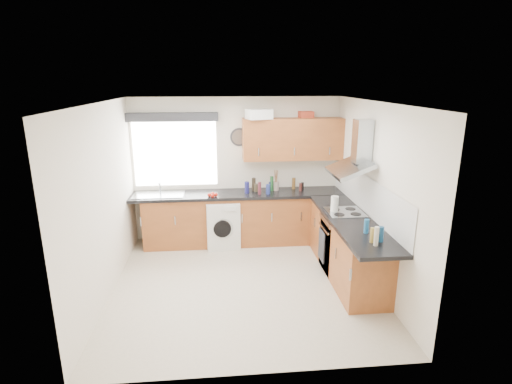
{
  "coord_description": "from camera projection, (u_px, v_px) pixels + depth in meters",
  "views": [
    {
      "loc": [
        -0.31,
        -5.05,
        2.78
      ],
      "look_at": [
        0.25,
        0.85,
        1.1
      ],
      "focal_mm": 28.0,
      "sensor_mm": 36.0,
      "label": 1
    }
  ],
  "objects": [
    {
      "name": "bottle_3",
      "position": [
        376.0,
        236.0,
        4.62
      ],
      "size": [
        0.05,
        0.05,
        0.23
      ],
      "primitive_type": "cylinder",
      "color": "#B9B39E",
      "rests_on": "worktop_right"
    },
    {
      "name": "base_cab_right",
      "position": [
        347.0,
        247.0,
        5.79
      ],
      "size": [
        0.58,
        2.1,
        0.86
      ],
      "primitive_type": "cube",
      "color": "brown",
      "rests_on": "ground_plane"
    },
    {
      "name": "base_cab_back",
      "position": [
        232.0,
        219.0,
        6.95
      ],
      "size": [
        3.0,
        0.58,
        0.86
      ],
      "primitive_type": "cube",
      "color": "brown",
      "rests_on": "ground_plane"
    },
    {
      "name": "bottle_1",
      "position": [
        366.0,
        226.0,
        5.01
      ],
      "size": [
        0.06,
        0.06,
        0.18
      ],
      "primitive_type": "cylinder",
      "color": "#1C5A8A",
      "rests_on": "worktop_right"
    },
    {
      "name": "utensil_pot",
      "position": [
        276.0,
        186.0,
        6.96
      ],
      "size": [
        0.12,
        0.12,
        0.15
      ],
      "primitive_type": "cylinder",
      "rotation": [
        0.0,
        0.0,
        -0.1
      ],
      "color": "gray",
      "rests_on": "worktop_back"
    },
    {
      "name": "splashback",
      "position": [
        366.0,
        194.0,
        5.75
      ],
      "size": [
        0.01,
        3.0,
        0.54
      ],
      "primitive_type": "cube",
      "color": "white",
      "rests_on": "wall_right"
    },
    {
      "name": "oven",
      "position": [
        343.0,
        243.0,
        5.93
      ],
      "size": [
        0.56,
        0.58,
        0.85
      ],
      "primitive_type": "cube",
      "color": "black",
      "rests_on": "ground_plane"
    },
    {
      "name": "window_blind",
      "position": [
        173.0,
        117.0,
        6.56
      ],
      "size": [
        1.5,
        0.18,
        0.14
      ],
      "primitive_type": "cube",
      "color": "#252629",
      "rests_on": "wall_back"
    },
    {
      "name": "jar_8",
      "position": [
        254.0,
        184.0,
        6.9
      ],
      "size": [
        0.07,
        0.07,
        0.23
      ],
      "primitive_type": "cylinder",
      "color": "black",
      "rests_on": "worktop_back"
    },
    {
      "name": "jar_9",
      "position": [
        302.0,
        186.0,
        7.01
      ],
      "size": [
        0.05,
        0.05,
        0.13
      ],
      "primitive_type": "cylinder",
      "color": "black",
      "rests_on": "worktop_back"
    },
    {
      "name": "jar_6",
      "position": [
        272.0,
        184.0,
        6.9
      ],
      "size": [
        0.06,
        0.06,
        0.25
      ],
      "primitive_type": "cylinder",
      "color": "#184520",
      "rests_on": "worktop_back"
    },
    {
      "name": "jar_4",
      "position": [
        270.0,
        186.0,
        6.94
      ],
      "size": [
        0.05,
        0.05,
        0.15
      ],
      "primitive_type": "cylinder",
      "color": "navy",
      "rests_on": "worktop_back"
    },
    {
      "name": "wall_clock",
      "position": [
        239.0,
        137.0,
        6.84
      ],
      "size": [
        0.31,
        0.04,
        0.31
      ],
      "primitive_type": "cylinder",
      "rotation": [
        1.57,
        0.0,
        0.0
      ],
      "color": "#252629",
      "rests_on": "wall_back"
    },
    {
      "name": "sink",
      "position": [
        159.0,
        192.0,
        6.68
      ],
      "size": [
        0.84,
        0.46,
        0.1
      ],
      "primitive_type": null,
      "color": "#A0A9B2",
      "rests_on": "worktop_back"
    },
    {
      "name": "jar_5",
      "position": [
        256.0,
        188.0,
        6.87
      ],
      "size": [
        0.07,
        0.07,
        0.14
      ],
      "primitive_type": "cylinder",
      "color": "#3D3422",
      "rests_on": "worktop_back"
    },
    {
      "name": "wall_back",
      "position": [
        237.0,
        169.0,
        7.01
      ],
      "size": [
        3.6,
        0.02,
        2.5
      ],
      "primitive_type": "cube",
      "color": "silver",
      "rests_on": "ground_plane"
    },
    {
      "name": "kitchen_roll",
      "position": [
        335.0,
        204.0,
        5.8
      ],
      "size": [
        0.11,
        0.11,
        0.24
      ],
      "primitive_type": "cylinder",
      "rotation": [
        0.0,
        0.0,
        -0.02
      ],
      "color": "silver",
      "rests_on": "worktop_right"
    },
    {
      "name": "base_cab_corner",
      "position": [
        323.0,
        217.0,
        7.08
      ],
      "size": [
        0.6,
        0.6,
        0.86
      ],
      "primitive_type": "cube",
      "color": "brown",
      "rests_on": "ground_plane"
    },
    {
      "name": "ceiling",
      "position": [
        242.0,
        103.0,
        4.94
      ],
      "size": [
        3.6,
        3.6,
        0.02
      ],
      "primitive_type": "cube",
      "color": "white",
      "rests_on": "wall_back"
    },
    {
      "name": "worktop_back",
      "position": [
        238.0,
        194.0,
        6.82
      ],
      "size": [
        3.6,
        0.62,
        0.05
      ],
      "primitive_type": "cube",
      "color": "black",
      "rests_on": "base_cab_back"
    },
    {
      "name": "jar_1",
      "position": [
        260.0,
        188.0,
        6.69
      ],
      "size": [
        0.06,
        0.06,
        0.21
      ],
      "primitive_type": "cylinder",
      "color": "#4D1B23",
      "rests_on": "worktop_back"
    },
    {
      "name": "bottle_2",
      "position": [
        372.0,
        235.0,
        4.72
      ],
      "size": [
        0.05,
        0.05,
        0.18
      ],
      "primitive_type": "cylinder",
      "color": "olive",
      "rests_on": "worktop_right"
    },
    {
      "name": "window",
      "position": [
        175.0,
        154.0,
        6.82
      ],
      "size": [
        1.4,
        0.02,
        1.1
      ],
      "primitive_type": "cube",
      "color": "silver",
      "rests_on": "wall_back"
    },
    {
      "name": "extractor_hood",
      "position": [
        356.0,
        154.0,
        5.58
      ],
      "size": [
        0.52,
        0.78,
        0.66
      ],
      "primitive_type": null,
      "color": "#A0A9B2",
      "rests_on": "wall_right"
    },
    {
      "name": "ground_plane",
      "position": [
        244.0,
        284.0,
        5.63
      ],
      "size": [
        3.6,
        3.6,
        0.0
      ],
      "primitive_type": "plane",
      "color": "beige"
    },
    {
      "name": "worktop_right",
      "position": [
        352.0,
        221.0,
        5.52
      ],
      "size": [
        0.62,
        2.42,
        0.05
      ],
      "primitive_type": "cube",
      "color": "black",
      "rests_on": "base_cab_right"
    },
    {
      "name": "wall_right",
      "position": [
        375.0,
        195.0,
        5.45
      ],
      "size": [
        0.02,
        3.6,
        2.5
      ],
      "primitive_type": "cube",
      "color": "silver",
      "rests_on": "ground_plane"
    },
    {
      "name": "casserole",
      "position": [
        259.0,
        114.0,
        6.51
      ],
      "size": [
        0.45,
        0.39,
        0.16
      ],
      "primitive_type": "cube",
      "rotation": [
        0.0,
        0.0,
        0.31
      ],
      "color": "silver",
      "rests_on": "upper_cabinets"
    },
    {
      "name": "upper_cabinets",
      "position": [
        293.0,
        139.0,
        6.78
      ],
      "size": [
        1.7,
        0.35,
        0.7
      ],
      "primitive_type": "cube",
      "color": "brown",
      "rests_on": "wall_back"
    },
    {
      "name": "tomato_cluster",
      "position": [
        213.0,
        195.0,
        6.57
      ],
      "size": [
        0.16,
        0.16,
        0.07
      ],
      "primitive_type": null,
      "rotation": [
        0.0,
        0.0,
        0.15
      ],
      "color": "#AE180C",
      "rests_on": "worktop_back"
    },
    {
      "name": "wall_left",
      "position": [
        104.0,
        203.0,
        5.12
      ],
      "size": [
        0.02,
        3.6,
        2.5
      ],
      "primitive_type": "cube",
      "color": "silver",
      "rests_on": "ground_plane"
    },
    {
      "name": "storage_box",
      "position": [
        306.0,
        114.0,
        6.78
      ],
      "size": [
        0.25,
        0.22,
        0.1
      ],
      "primitive_type": "cube",
      "rotation": [
        0.0,
        0.0,
        0.11
      ],
      "color": "#B43A21",
      "rests_on": "upper_cabinets"
    },
    {
      "name": "jar_0",
      "position": [
        268.0,
        189.0,
        6.72
      ],
      "size": [
        0.07,
        0.07,
        0.17
      ],
      "primitive_type": "cylinder",
      "color": "navy",
      "rests_on": "worktop_back"
    },
    {
      "name": "hob_plate",
      "position": [
        345.0,
        212.0,
        5.8
      ],
      "size": [
        0.52,
        0.52,
        0.01
      ],
      "primitive_type": "cube",
      "color": "#A0A9B2",
      "rests_on": "worktop_right"
    },
    {
      "name": "wall_front",
      "position": [
        256.0,
        257.0,
        3.56
      ],
      "size": [
        3.6,
        0.02,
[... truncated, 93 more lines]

